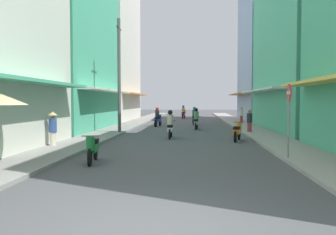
% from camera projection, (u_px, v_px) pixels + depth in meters
% --- Properties ---
extents(ground_plane, '(115.25, 115.25, 0.00)m').
position_uv_depth(ground_plane, '(185.00, 127.00, 27.78)').
color(ground_plane, '#4C4C4F').
extents(sidewalk_left, '(2.09, 60.39, 0.12)m').
position_uv_depth(sidewalk_left, '(126.00, 126.00, 28.13)').
color(sidewalk_left, gray).
rests_on(sidewalk_left, ground).
extents(sidewalk_right, '(2.09, 60.39, 0.12)m').
position_uv_depth(sidewalk_right, '(246.00, 127.00, 27.43)').
color(sidewalk_right, '#9E9991').
rests_on(sidewalk_right, ground).
extents(building_left_mid, '(7.05, 11.79, 13.78)m').
position_uv_depth(building_left_mid, '(60.00, 33.00, 24.87)').
color(building_left_mid, '#4CB28C').
rests_on(building_left_mid, ground).
extents(building_left_far, '(7.05, 11.72, 17.79)m').
position_uv_depth(building_left_far, '(104.00, 36.00, 36.95)').
color(building_left_far, silver).
rests_on(building_left_far, ground).
extents(building_right_mid, '(7.05, 13.12, 12.61)m').
position_uv_depth(building_right_mid, '(314.00, 39.00, 23.91)').
color(building_right_mid, '#4CB28C').
rests_on(building_right_mid, ground).
extents(building_right_far, '(7.05, 10.45, 13.98)m').
position_uv_depth(building_right_far, '(273.00, 53.00, 36.21)').
color(building_right_far, '#8CA5CC').
rests_on(building_right_far, ground).
extents(motorbike_black, '(0.61, 1.79, 1.58)m').
position_uv_depth(motorbike_black, '(195.00, 117.00, 29.96)').
color(motorbike_black, black).
rests_on(motorbike_black, ground).
extents(motorbike_blue, '(0.61, 1.79, 1.58)m').
position_uv_depth(motorbike_blue, '(158.00, 118.00, 28.61)').
color(motorbike_blue, black).
rests_on(motorbike_blue, ground).
extents(motorbike_maroon, '(0.57, 1.80, 1.58)m').
position_uv_depth(motorbike_maroon, '(183.00, 113.00, 41.62)').
color(motorbike_maroon, black).
rests_on(motorbike_maroon, ground).
extents(motorbike_orange, '(0.69, 1.76, 0.96)m').
position_uv_depth(motorbike_orange, '(237.00, 131.00, 18.15)').
color(motorbike_orange, black).
rests_on(motorbike_orange, ground).
extents(motorbike_silver, '(0.55, 1.81, 1.58)m').
position_uv_depth(motorbike_silver, '(196.00, 120.00, 25.28)').
color(motorbike_silver, black).
rests_on(motorbike_silver, ground).
extents(motorbike_green, '(0.55, 1.80, 0.96)m').
position_uv_depth(motorbike_green, '(92.00, 148.00, 11.67)').
color(motorbike_green, black).
rests_on(motorbike_green, ground).
extents(motorbike_white, '(0.55, 1.81, 1.58)m').
position_uv_depth(motorbike_white, '(170.00, 126.00, 19.42)').
color(motorbike_white, black).
rests_on(motorbike_white, ground).
extents(pedestrian_crossing, '(0.34, 0.34, 1.57)m').
position_uv_depth(pedestrian_crossing, '(241.00, 115.00, 32.32)').
color(pedestrian_crossing, '#99333F').
rests_on(pedestrian_crossing, ground).
extents(pedestrian_midway, '(0.44, 0.44, 1.61)m').
position_uv_depth(pedestrian_midway, '(53.00, 128.00, 15.36)').
color(pedestrian_midway, beige).
rests_on(pedestrian_midway, ground).
extents(pedestrian_far, '(0.34, 0.34, 1.55)m').
position_uv_depth(pedestrian_far, '(249.00, 121.00, 22.34)').
color(pedestrian_far, '#99333F').
rests_on(pedestrian_far, ground).
extents(utility_pole, '(0.20, 1.20, 7.20)m').
position_uv_depth(utility_pole, '(119.00, 75.00, 21.92)').
color(utility_pole, '#4C4C4F').
rests_on(utility_pole, ground).
extents(street_sign_no_entry, '(0.07, 0.60, 2.65)m').
position_uv_depth(street_sign_no_entry, '(289.00, 111.00, 11.94)').
color(street_sign_no_entry, gray).
rests_on(street_sign_no_entry, ground).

